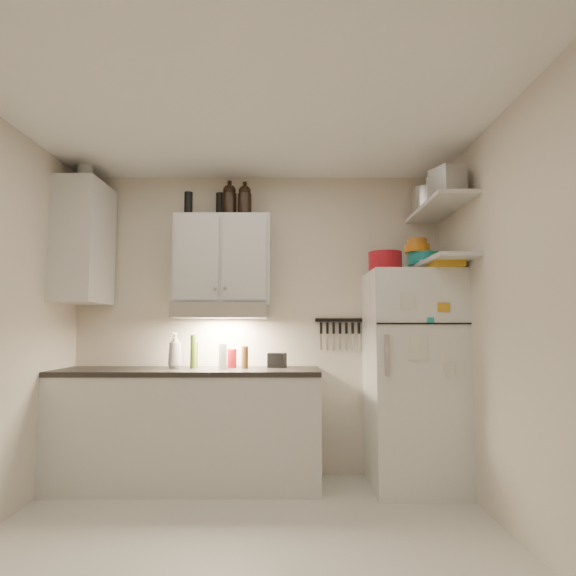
{
  "coord_description": "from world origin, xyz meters",
  "views": [
    {
      "loc": [
        0.24,
        -2.72,
        1.23
      ],
      "look_at": [
        0.25,
        0.9,
        1.55
      ],
      "focal_mm": 30.0,
      "sensor_mm": 36.0,
      "label": 1
    }
  ],
  "objects": [
    {
      "name": "floor",
      "position": [
        0.0,
        0.0,
        -0.01
      ],
      "size": [
        3.2,
        3.0,
        0.02
      ],
      "primitive_type": "cube",
      "color": "silver",
      "rests_on": "ground"
    },
    {
      "name": "ceiling",
      "position": [
        0.0,
        0.0,
        2.61
      ],
      "size": [
        3.2,
        3.0,
        0.02
      ],
      "primitive_type": "cube",
      "color": "white",
      "rests_on": "ground"
    },
    {
      "name": "back_wall",
      "position": [
        0.0,
        1.51,
        1.3
      ],
      "size": [
        3.2,
        0.02,
        2.6
      ],
      "primitive_type": "cube",
      "color": "beige",
      "rests_on": "ground"
    },
    {
      "name": "right_wall",
      "position": [
        1.61,
        0.0,
        1.3
      ],
      "size": [
        0.02,
        3.0,
        2.6
      ],
      "primitive_type": "cube",
      "color": "beige",
      "rests_on": "ground"
    },
    {
      "name": "base_cabinet",
      "position": [
        -0.55,
        1.2,
        0.44
      ],
      "size": [
        2.1,
        0.6,
        0.88
      ],
      "primitive_type": "cube",
      "color": "silver",
      "rests_on": "floor"
    },
    {
      "name": "countertop",
      "position": [
        -0.55,
        1.2,
        0.9
      ],
      "size": [
        2.1,
        0.62,
        0.04
      ],
      "primitive_type": "cube",
      "color": "#272321",
      "rests_on": "base_cabinet"
    },
    {
      "name": "upper_cabinet",
      "position": [
        -0.3,
        1.33,
        1.83
      ],
      "size": [
        0.8,
        0.33,
        0.75
      ],
      "primitive_type": "cube",
      "color": "silver",
      "rests_on": "back_wall"
    },
    {
      "name": "side_cabinet",
      "position": [
        -1.44,
        1.2,
        1.95
      ],
      "size": [
        0.33,
        0.55,
        1.0
      ],
      "primitive_type": "cube",
      "color": "silver",
      "rests_on": "left_wall"
    },
    {
      "name": "range_hood",
      "position": [
        -0.3,
        1.27,
        1.39
      ],
      "size": [
        0.76,
        0.46,
        0.12
      ],
      "primitive_type": "cube",
      "color": "silver",
      "rests_on": "back_wall"
    },
    {
      "name": "fridge",
      "position": [
        1.25,
        1.16,
        0.85
      ],
      "size": [
        0.7,
        0.68,
        1.7
      ],
      "primitive_type": "cube",
      "color": "white",
      "rests_on": "floor"
    },
    {
      "name": "shelf_hi",
      "position": [
        1.45,
        1.02,
        2.2
      ],
      "size": [
        0.3,
        0.95,
        0.03
      ],
      "primitive_type": "cube",
      "color": "silver",
      "rests_on": "right_wall"
    },
    {
      "name": "shelf_lo",
      "position": [
        1.45,
        1.02,
        1.76
      ],
      "size": [
        0.3,
        0.95,
        0.03
      ],
      "primitive_type": "cube",
      "color": "silver",
      "rests_on": "right_wall"
    },
    {
      "name": "knife_strip",
      "position": [
        0.7,
        1.49,
        1.32
      ],
      "size": [
        0.42,
        0.02,
        0.03
      ],
      "primitive_type": "cube",
      "color": "black",
      "rests_on": "back_wall"
    },
    {
      "name": "dutch_oven",
      "position": [
        1.03,
        1.09,
        1.78
      ],
      "size": [
        0.34,
        0.34,
        0.15
      ],
      "primitive_type": "cylinder",
      "rotation": [
        0.0,
        0.0,
        -0.35
      ],
      "color": "maroon",
      "rests_on": "fridge"
    },
    {
      "name": "book_stack",
      "position": [
        1.45,
        0.9,
        1.75
      ],
      "size": [
        0.24,
        0.29,
        0.1
      ],
      "primitive_type": "cube",
      "rotation": [
        0.0,
        0.0,
        -0.05
      ],
      "color": "orange",
      "rests_on": "fridge"
    },
    {
      "name": "spice_jar",
      "position": [
        1.36,
        1.16,
        1.75
      ],
      "size": [
        0.06,
        0.06,
        0.1
      ],
      "primitive_type": "cylinder",
      "rotation": [
        0.0,
        0.0,
        0.03
      ],
      "color": "silver",
      "rests_on": "fridge"
    },
    {
      "name": "stock_pot",
      "position": [
        1.46,
        1.29,
        2.32
      ],
      "size": [
        0.31,
        0.31,
        0.21
      ],
      "primitive_type": "cylinder",
      "rotation": [
        0.0,
        0.0,
        -0.04
      ],
      "color": "silver",
      "rests_on": "shelf_hi"
    },
    {
      "name": "tin_a",
      "position": [
        1.42,
        0.9,
        2.31
      ],
      "size": [
        0.22,
        0.21,
        0.18
      ],
      "primitive_type": "cube",
      "rotation": [
        0.0,
        0.0,
        -0.33
      ],
      "color": "#AAAAAD",
      "rests_on": "shelf_hi"
    },
    {
      "name": "tin_b",
      "position": [
        1.42,
        0.71,
        2.31
      ],
      "size": [
        0.26,
        0.26,
        0.2
      ],
      "primitive_type": "cube",
      "rotation": [
        0.0,
        0.0,
        0.39
      ],
      "color": "#AAAAAD",
      "rests_on": "shelf_hi"
    },
    {
      "name": "bowl_teal",
      "position": [
        1.39,
        1.28,
        1.83
      ],
      "size": [
        0.26,
        0.26,
        0.1
      ],
      "primitive_type": "cylinder",
      "color": "teal",
      "rests_on": "shelf_lo"
    },
    {
      "name": "bowl_orange",
      "position": [
        1.34,
        1.26,
        1.91
      ],
      "size": [
        0.21,
        0.21,
        0.06
      ],
      "primitive_type": "cylinder",
      "color": "orange",
      "rests_on": "bowl_teal"
    },
    {
      "name": "bowl_yellow",
      "position": [
        1.34,
        1.26,
        1.97
      ],
      "size": [
        0.16,
        0.16,
        0.05
      ],
      "primitive_type": "cylinder",
      "color": "orange",
      "rests_on": "bowl_orange"
    },
    {
      "name": "plates",
      "position": [
        1.5,
        1.07,
        1.8
      ],
      "size": [
        0.24,
        0.24,
        0.06
      ],
      "primitive_type": "cylinder",
      "rotation": [
        0.0,
        0.0,
        -0.1
      ],
      "color": "teal",
      "rests_on": "shelf_lo"
    },
    {
      "name": "growler_a",
      "position": [
        -0.25,
        1.33,
        2.35
      ],
      "size": [
        0.16,
        0.16,
        0.29
      ],
      "primitive_type": null,
      "rotation": [
        0.0,
        0.0,
        -0.39
      ],
      "color": "black",
      "rests_on": "upper_cabinet"
    },
    {
      "name": "growler_b",
      "position": [
        -0.12,
        1.31,
        2.34
      ],
      "size": [
        0.12,
        0.12,
        0.28
      ],
      "primitive_type": null,
      "rotation": [
        0.0,
        0.0,
        0.03
      ],
      "color": "black",
      "rests_on": "upper_cabinet"
    },
    {
      "name": "thermos_a",
      "position": [
        -0.34,
        1.4,
        2.31
      ],
      "size": [
        0.1,
        0.1,
        0.23
      ],
      "primitive_type": "cylinder",
      "rotation": [
        0.0,
        0.0,
        0.32
      ],
      "color": "black",
      "rests_on": "upper_cabinet"
    },
    {
      "name": "thermos_b",
      "position": [
        -0.6,
        1.29,
        2.3
      ],
      "size": [
        0.09,
        0.09,
        0.2
      ],
      "primitive_type": "cylinder",
      "rotation": [
        0.0,
        0.0,
        0.4
      ],
      "color": "black",
      "rests_on": "upper_cabinet"
    },
    {
      "name": "side_jar",
      "position": [
        -1.44,
        1.18,
        2.53
      ],
      "size": [
        0.16,
        0.16,
        0.16
      ],
      "primitive_type": "cylinder",
      "rotation": [
        0.0,
        0.0,
        -0.4
      ],
      "color": "silver",
      "rests_on": "side_cabinet"
    },
    {
      "name": "soap_bottle",
      "position": [
        -0.68,
        1.28,
        1.08
      ],
      "size": [
        0.16,
        0.16,
        0.33
      ],
      "primitive_type": "imported",
      "rotation": [
        0.0,
        0.0,
        -0.34
      ],
      "color": "silver",
      "rests_on": "countertop"
    },
    {
      "name": "pepper_mill",
      "position": [
        -0.1,
        1.24,
        1.01
      ],
      "size": [
        0.06,
        0.06,
        0.18
      ],
      "primitive_type": "cylinder",
      "rotation": [
        0.0,
        0.0,
        0.05
      ],
      "color": "brown",
      "rests_on": "countertop"
    },
    {
      "name": "oil_bottle",
      "position": [
        -0.52,
        1.23,
        1.06
      ],
      "size": [
        0.07,
        0.07,
        0.27
      ],
      "primitive_type": "cylinder",
      "rotation": [
        0.0,
        0.0,
        0.34
      ],
      "color": "#52721C",
      "rests_on": "countertop"
    },
    {
      "name": "vinegar_bottle",
      "position": [
        -0.53,
        1.34,
        1.03
      ],
      "size": [
        0.04,
        0.04,
        0.21
      ],
      "primitive_type": "cylinder",
      "rotation": [
        0.0,
        0.0,
        -0.01
      ],
      "color": "black",
      "rests_on": "countertop"
    },
    {
      "name": "clear_bottle",
      "position": [
        -0.28,
        1.23,
        1.02
      ],
      "size": [
        0.08,
        0.08,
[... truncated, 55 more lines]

